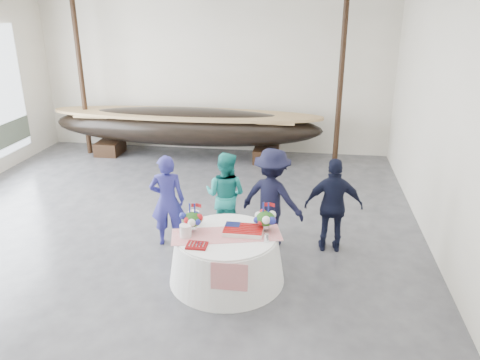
# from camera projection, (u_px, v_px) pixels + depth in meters

# --- Properties ---
(floor) EXTENTS (10.00, 12.00, 0.01)m
(floor) POSITION_uv_depth(u_px,v_px,m) (149.00, 245.00, 8.45)
(floor) COLOR #3D3D42
(floor) RESTS_ON ground
(wall_back) EXTENTS (10.00, 0.02, 4.50)m
(wall_back) POSITION_uv_depth(u_px,v_px,m) (213.00, 72.00, 13.19)
(wall_back) COLOR silver
(wall_back) RESTS_ON ground
(wall_right) EXTENTS (0.02, 12.00, 4.50)m
(wall_right) POSITION_uv_depth(u_px,v_px,m) (461.00, 135.00, 6.96)
(wall_right) COLOR silver
(wall_right) RESTS_ON ground
(pavilion_structure) EXTENTS (9.80, 11.76, 4.50)m
(pavilion_structure) POSITION_uv_depth(u_px,v_px,m) (149.00, 9.00, 7.82)
(pavilion_structure) COLOR black
(pavilion_structure) RESTS_ON ground
(longboat_display) EXTENTS (7.53, 1.51, 1.41)m
(longboat_display) POSITION_uv_depth(u_px,v_px,m) (185.00, 126.00, 12.90)
(longboat_display) COLOR black
(longboat_display) RESTS_ON ground
(banquet_table) EXTENTS (1.81, 1.81, 0.78)m
(banquet_table) POSITION_uv_depth(u_px,v_px,m) (227.00, 257.00, 7.28)
(banquet_table) COLOR white
(banquet_table) RESTS_ON ground
(tabletop_items) EXTENTS (1.75, 1.01, 0.40)m
(tabletop_items) POSITION_uv_depth(u_px,v_px,m) (226.00, 223.00, 7.20)
(tabletop_items) COLOR red
(tabletop_items) RESTS_ON banquet_table
(guest_woman_blue) EXTENTS (0.68, 0.52, 1.67)m
(guest_woman_blue) POSITION_uv_depth(u_px,v_px,m) (167.00, 201.00, 8.22)
(guest_woman_blue) COLOR navy
(guest_woman_blue) RESTS_ON ground
(guest_woman_teal) EXTENTS (0.91, 0.79, 1.63)m
(guest_woman_teal) POSITION_uv_depth(u_px,v_px,m) (225.00, 195.00, 8.51)
(guest_woman_teal) COLOR teal
(guest_woman_teal) RESTS_ON ground
(guest_man_left) EXTENTS (1.32, 1.03, 1.79)m
(guest_man_left) POSITION_uv_depth(u_px,v_px,m) (272.00, 198.00, 8.18)
(guest_man_left) COLOR black
(guest_man_left) RESTS_ON ground
(guest_man_right) EXTENTS (1.00, 0.45, 1.69)m
(guest_man_right) POSITION_uv_depth(u_px,v_px,m) (334.00, 206.00, 8.00)
(guest_man_right) COLOR black
(guest_man_right) RESTS_ON ground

